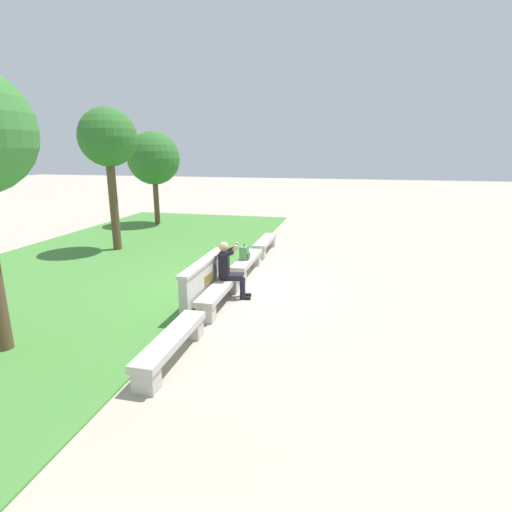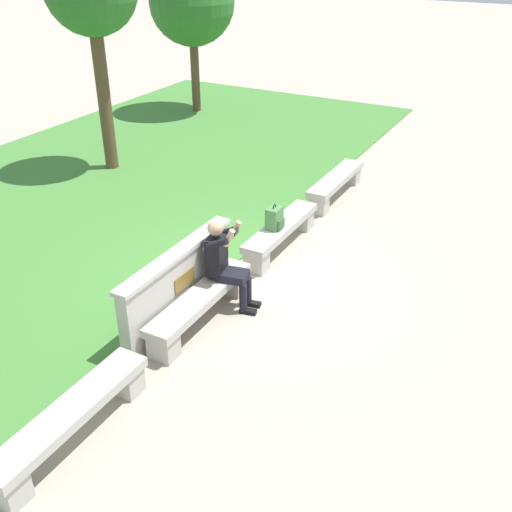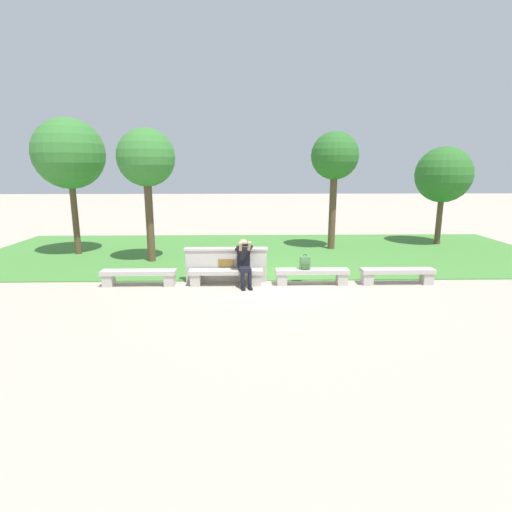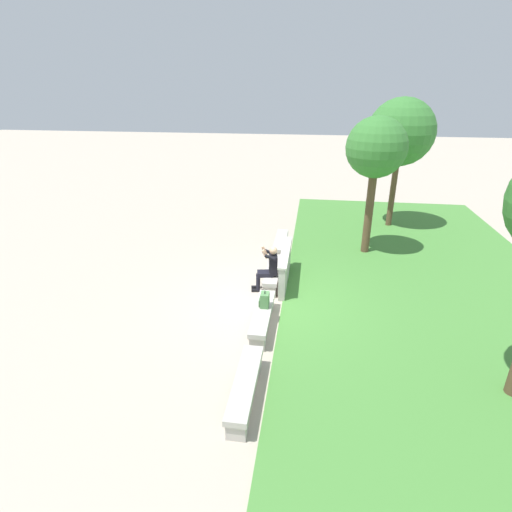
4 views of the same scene
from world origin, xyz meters
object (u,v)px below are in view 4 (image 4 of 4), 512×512
Objects in this scene: bench_main at (281,243)px; bench_near at (273,272)px; bench_mid at (263,316)px; tree_left_background at (376,149)px; backpack at (264,300)px; bench_far at (245,386)px; tree_right_background at (401,133)px; person_photographer at (269,266)px.

bench_main is 2.44m from bench_near.
bench_near is 1.00× the size of bench_mid.
tree_left_background is at bearing 96.25° from bench_main.
backpack is at bearing 175.30° from bench_mid.
tree_left_background is at bearing 159.00° from bench_far.
backpack is 0.09× the size of tree_right_background.
bench_far is at bearing 1.00° from person_photographer.
tree_right_background is (-5.86, 4.21, 3.43)m from bench_near.
bench_main is 4.89m from bench_mid.
backpack is 6.48m from tree_left_background.
backpack is (2.24, 0.02, 0.32)m from bench_near.
bench_main is at bearing -50.99° from tree_right_background.
bench_main is 1.00× the size of bench_far.
tree_left_background reaches higher than person_photographer.
bench_main is 4.84× the size of backpack.
bench_mid is 0.41× the size of tree_right_background.
bench_mid is 6.79m from tree_left_background.
bench_mid is 1.00× the size of bench_far.
bench_far is 4.84× the size of backpack.
person_photographer is at bearing -8.33° from bench_near.
backpack is at bearing 179.64° from bench_far.
tree_left_background is (-2.76, 2.94, 3.23)m from bench_near.
bench_main is at bearing 178.53° from person_photographer.
backpack is at bearing 3.10° from person_photographer.
bench_mid is 0.38m from backpack.
person_photographer reaches higher than backpack.
tree_left_background is (-7.65, 2.94, 3.23)m from bench_far.
tree_right_background is at bearing 158.58° from bench_far.
bench_main is 6.42m from tree_right_background.
tree_left_background is at bearing 133.27° from bench_near.
person_photographer is (0.52, -0.08, 0.43)m from bench_near.
tree_right_background reaches higher than bench_far.
bench_mid is 0.45× the size of tree_left_background.
person_photographer is 5.26m from tree_left_background.
backpack reaches higher than bench_near.
person_photographer is at bearing -179.00° from bench_far.
bench_main is 4.37m from tree_left_background.
bench_near is 4.84× the size of backpack.
tree_right_background reaches higher than bench_main.
bench_far is at bearing -0.36° from backpack.
bench_main is 0.45× the size of tree_left_background.
bench_main is 4.69m from backpack.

